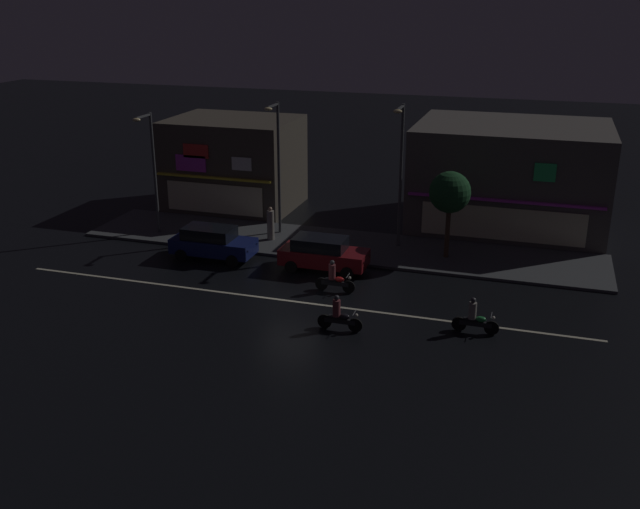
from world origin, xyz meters
TOP-DOWN VIEW (x-y plane):
  - ground_plane at (0.00, 0.00)m, footprint 140.00×140.00m
  - lane_divider_stripe at (0.00, 0.00)m, footprint 26.82×0.16m
  - sidewalk_far at (0.00, 7.78)m, footprint 28.23×5.16m
  - storefront_left_block at (8.47, 14.54)m, footprint 10.81×8.51m
  - storefront_center_block at (-8.47, 13.43)m, footprint 7.79×6.30m
  - streetlamp_west at (-10.32, 6.58)m, footprint 0.44×1.64m
  - streetlamp_mid at (-3.68, 8.57)m, footprint 0.44×1.64m
  - streetlamp_east at (3.20, 8.37)m, footprint 0.44×1.64m
  - pedestrian_on_sidewalk at (-3.72, 7.42)m, footprint 0.39×0.39m
  - street_tree at (5.93, 7.51)m, footprint 2.11×2.11m
  - parked_car_near_kerb at (0.30, 4.18)m, footprint 4.30×1.98m
  - parked_car_trailing at (-5.65, 4.06)m, footprint 4.30×1.98m
  - motorcycle_lead at (2.94, -2.15)m, footprint 1.90×0.60m
  - motorcycle_following at (8.24, -0.75)m, footprint 1.90×0.60m
  - motorcycle_opposite_lane at (1.61, 1.68)m, footprint 1.90×0.60m
  - traffic_cone at (2.09, 4.59)m, footprint 0.36×0.36m

SIDE VIEW (x-z plane):
  - ground_plane at x=0.00m, z-range 0.00..0.00m
  - lane_divider_stripe at x=0.00m, z-range 0.00..0.01m
  - sidewalk_far at x=0.00m, z-range 0.00..0.14m
  - traffic_cone at x=2.09m, z-range 0.00..0.55m
  - motorcycle_lead at x=2.94m, z-range -0.13..1.39m
  - motorcycle_following at x=8.24m, z-range -0.13..1.39m
  - motorcycle_opposite_lane at x=1.61m, z-range -0.13..1.39m
  - parked_car_near_kerb at x=0.30m, z-range 0.03..1.70m
  - parked_car_trailing at x=-5.65m, z-range 0.03..1.70m
  - pedestrian_on_sidewalk at x=-3.72m, z-range 0.07..1.93m
  - storefront_center_block at x=-8.47m, z-range 0.00..5.63m
  - storefront_left_block at x=8.47m, z-range 0.00..5.96m
  - street_tree at x=5.93m, z-range 1.30..5.80m
  - streetlamp_west at x=-10.32m, z-range 0.77..7.54m
  - streetlamp_mid at x=-3.68m, z-range 0.78..8.13m
  - streetlamp_east at x=3.20m, z-range 0.79..8.36m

